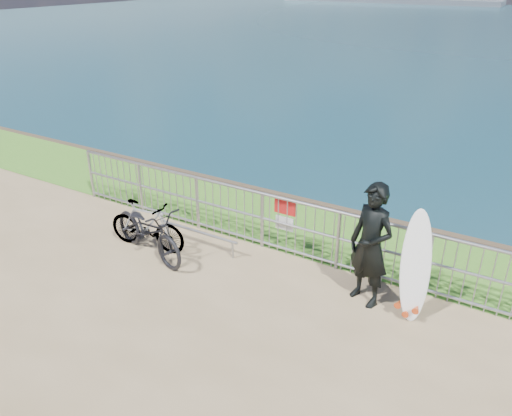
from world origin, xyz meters
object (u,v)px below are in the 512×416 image
Objects in this scene: surfer at (371,245)px; bicycle_near at (148,230)px; surfboard at (415,271)px; bicycle_far at (147,225)px.

bicycle_near is (-3.86, -0.69, -0.49)m from surfer.
surfer is 0.73m from surfboard.
bicycle_far is (-4.76, -0.49, -0.32)m from surfboard.
surfer is 1.15× the size of surfboard.
bicycle_far is at bearing -174.15° from surfboard.
bicycle_far is at bearing -151.41° from surfer.
surfboard reaches higher than bicycle_near.
surfer is at bearing 177.53° from surfboard.
surfer reaches higher than bicycle_near.
bicycle_near is at bearing -148.49° from surfer.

